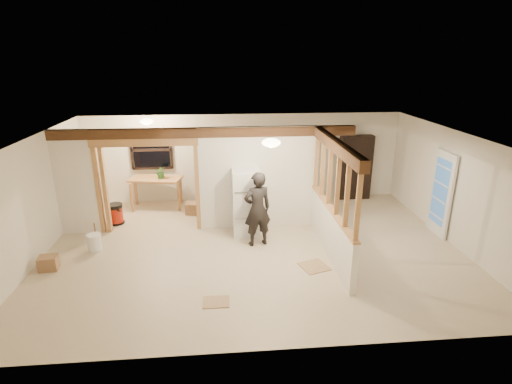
{
  "coord_description": "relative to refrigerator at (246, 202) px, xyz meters",
  "views": [
    {
      "loc": [
        -0.66,
        -7.94,
        4.07
      ],
      "look_at": [
        0.09,
        0.4,
        1.18
      ],
      "focal_mm": 28.0,
      "sensor_mm": 36.0,
      "label": 1
    }
  ],
  "objects": [
    {
      "name": "french_door",
      "position": [
        4.52,
        -0.43,
        0.22
      ],
      "size": [
        0.12,
        0.86,
        2.0
      ],
      "primitive_type": "cube",
      "color": "white",
      "rests_on": "floor"
    },
    {
      "name": "doorway_frame",
      "position": [
        -2.3,
        0.37,
        0.32
      ],
      "size": [
        2.46,
        0.14,
        2.2
      ],
      "primitive_type": "cube",
      "color": "tan",
      "rests_on": "floor"
    },
    {
      "name": "wall_right",
      "position": [
        4.6,
        -0.83,
        0.47
      ],
      "size": [
        0.01,
        6.5,
        2.5
      ],
      "primitive_type": "cube",
      "color": "silver",
      "rests_on": "floor"
    },
    {
      "name": "woman",
      "position": [
        0.2,
        -0.64,
        0.08
      ],
      "size": [
        0.71,
        0.56,
        1.7
      ],
      "primitive_type": "imported",
      "rotation": [
        0.0,
        0.0,
        3.41
      ],
      "color": "black",
      "rests_on": "floor"
    },
    {
      "name": "ceiling_dome_util",
      "position": [
        -2.4,
        1.47,
        1.7
      ],
      "size": [
        0.32,
        0.32,
        0.14
      ],
      "primitive_type": "ellipsoid",
      "color": "#FFEABF",
      "rests_on": "ceiling"
    },
    {
      "name": "pony_wall",
      "position": [
        1.7,
        -1.23,
        -0.28
      ],
      "size": [
        0.12,
        3.2,
        1.0
      ],
      "primitive_type": "cube",
      "color": "white",
      "rests_on": "floor"
    },
    {
      "name": "floor_panel_far",
      "position": [
        -0.71,
        -2.82,
        -0.77
      ],
      "size": [
        0.46,
        0.37,
        0.01
      ],
      "primitive_type": "cube",
      "rotation": [
        0.0,
        0.0,
        -0.02
      ],
      "color": "tan",
      "rests_on": "floor"
    },
    {
      "name": "header_beam_back",
      "position": [
        -0.9,
        0.37,
        1.6
      ],
      "size": [
        7.0,
        0.18,
        0.22
      ],
      "primitive_type": "cube",
      "color": "#50311B",
      "rests_on": "ceiling"
    },
    {
      "name": "partition_left_stub",
      "position": [
        -3.95,
        0.37,
        0.47
      ],
      "size": [
        0.9,
        0.12,
        2.5
      ],
      "primitive_type": "cube",
      "color": "white",
      "rests_on": "floor"
    },
    {
      "name": "work_table",
      "position": [
        -2.37,
        1.9,
        -0.34
      ],
      "size": [
        1.48,
        0.94,
        0.87
      ],
      "primitive_type": "cube",
      "rotation": [
        0.0,
        0.0,
        -0.19
      ],
      "color": "tan",
      "rests_on": "floor"
    },
    {
      "name": "box_util_a",
      "position": [
        -1.36,
        1.33,
        -0.62
      ],
      "size": [
        0.4,
        0.36,
        0.31
      ],
      "primitive_type": "cube",
      "rotation": [
        0.0,
        0.0,
        -0.16
      ],
      "color": "#956C48",
      "rests_on": "floor"
    },
    {
      "name": "wall_back",
      "position": [
        0.1,
        2.42,
        0.47
      ],
      "size": [
        9.0,
        0.01,
        2.5
      ],
      "primitive_type": "cube",
      "color": "silver",
      "rests_on": "floor"
    },
    {
      "name": "ceiling_dome_main",
      "position": [
        0.4,
        -1.33,
        1.7
      ],
      "size": [
        0.36,
        0.36,
        0.16
      ],
      "primitive_type": "ellipsoid",
      "color": "#FFEABF",
      "rests_on": "ceiling"
    },
    {
      "name": "header_beam_right",
      "position": [
        1.7,
        -1.23,
        1.6
      ],
      "size": [
        0.18,
        3.3,
        0.22
      ],
      "primitive_type": "cube",
      "color": "#50311B",
      "rests_on": "ceiling"
    },
    {
      "name": "potted_plant",
      "position": [
        -2.2,
        1.84,
        0.27
      ],
      "size": [
        0.36,
        0.32,
        0.36
      ],
      "primitive_type": "imported",
      "rotation": [
        0.0,
        0.0,
        -0.16
      ],
      "color": "#316028",
      "rests_on": "work_table"
    },
    {
      "name": "bucket",
      "position": [
        -3.37,
        -0.62,
        -0.59
      ],
      "size": [
        0.39,
        0.39,
        0.38
      ],
      "primitive_type": "cylinder",
      "rotation": [
        0.0,
        0.0,
        -0.4
      ],
      "color": "white",
      "rests_on": "floor"
    },
    {
      "name": "box_util_b",
      "position": [
        -3.57,
        0.48,
        -0.65
      ],
      "size": [
        0.35,
        0.35,
        0.26
      ],
      "primitive_type": "cube",
      "rotation": [
        0.0,
        0.0,
        0.36
      ],
      "color": "#956C48",
      "rests_on": "floor"
    },
    {
      "name": "box_front",
      "position": [
        -4.05,
        -1.39,
        -0.63
      ],
      "size": [
        0.38,
        0.32,
        0.29
      ],
      "primitive_type": "cube",
      "rotation": [
        0.0,
        0.0,
        0.11
      ],
      "color": "#956C48",
      "rests_on": "floor"
    },
    {
      "name": "wall_front",
      "position": [
        0.1,
        -4.08,
        0.47
      ],
      "size": [
        9.0,
        0.01,
        2.5
      ],
      "primitive_type": "cube",
      "color": "silver",
      "rests_on": "floor"
    },
    {
      "name": "stud_partition",
      "position": [
        1.7,
        -1.23,
        0.88
      ],
      "size": [
        0.14,
        3.2,
        1.32
      ],
      "primitive_type": "cube",
      "color": "tan",
      "rests_on": "pony_wall"
    },
    {
      "name": "shop_vac",
      "position": [
        -3.26,
        0.84,
        -0.51
      ],
      "size": [
        0.46,
        0.46,
        0.53
      ],
      "primitive_type": "cylinder",
      "rotation": [
        0.0,
        0.0,
        -0.16
      ],
      "color": "#A71C0A",
      "rests_on": "floor"
    },
    {
      "name": "hanging_bulb",
      "position": [
        -1.9,
        0.77,
        1.4
      ],
      "size": [
        0.07,
        0.07,
        0.07
      ],
      "primitive_type": "ellipsoid",
      "color": "#FFD88C",
      "rests_on": "ceiling"
    },
    {
      "name": "window_back",
      "position": [
        -2.5,
        2.34,
        0.77
      ],
      "size": [
        1.12,
        0.1,
        1.1
      ],
      "primitive_type": "cube",
      "color": "black",
      "rests_on": "wall_back"
    },
    {
      "name": "partition_center",
      "position": [
        0.3,
        0.37,
        0.47
      ],
      "size": [
        2.8,
        0.12,
        2.5
      ],
      "primitive_type": "cube",
      "color": "white",
      "rests_on": "floor"
    },
    {
      "name": "floor_panel_near",
      "position": [
        1.26,
        -1.77,
        -0.77
      ],
      "size": [
        0.65,
        0.65,
        0.02
      ],
      "primitive_type": "cube",
      "rotation": [
        0.0,
        0.0,
        0.33
      ],
      "color": "tan",
      "rests_on": "floor"
    },
    {
      "name": "bookshelf",
      "position": [
        3.34,
        2.19,
        0.17
      ],
      "size": [
        0.94,
        0.31,
        1.88
      ],
      "primitive_type": "cube",
      "color": "black",
      "rests_on": "floor"
    },
    {
      "name": "refrigerator",
      "position": [
        0.0,
        0.0,
        0.0
      ],
      "size": [
        0.64,
        0.62,
        1.55
      ],
      "primitive_type": "cube",
      "color": "white",
      "rests_on": "floor"
    },
    {
      "name": "floor",
      "position": [
        0.1,
        -0.83,
        -0.78
      ],
      "size": [
        9.0,
        6.5,
        0.01
      ],
      "primitive_type": "cube",
      "color": "#C5B192",
      "rests_on": "ground"
    },
    {
      "name": "wall_left",
      "position": [
        -4.4,
        -0.83,
        0.47
      ],
      "size": [
        0.01,
        6.5,
        2.5
      ],
      "primitive_type": "cube",
      "color": "silver",
      "rests_on": "floor"
    },
    {
      "name": "ceiling",
      "position": [
        0.1,
        -0.83,
        1.72
      ],
      "size": [
        9.0,
        6.5,
        0.01
      ],
      "primitive_type": "cube",
      "color": "white"
    }
  ]
}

